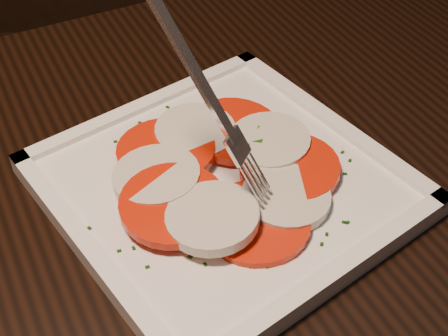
{
  "coord_description": "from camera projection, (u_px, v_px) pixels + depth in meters",
  "views": [
    {
      "loc": [
        -0.36,
        -0.25,
        1.15
      ],
      "look_at": [
        -0.2,
        0.1,
        0.78
      ],
      "focal_mm": 50.0,
      "sensor_mm": 36.0,
      "label": 1
    }
  ],
  "objects": [
    {
      "name": "table",
      "position": [
        316.0,
        267.0,
        0.62
      ],
      "size": [
        1.22,
        0.83,
        0.75
      ],
      "rotation": [
        0.0,
        0.0,
        0.02
      ],
      "color": "black",
      "rests_on": "ground"
    },
    {
      "name": "chair",
      "position": [
        75.0,
        23.0,
        1.18
      ],
      "size": [
        0.54,
        0.54,
        0.93
      ],
      "rotation": [
        0.0,
        0.0,
        -0.36
      ],
      "color": "black",
      "rests_on": "ground"
    },
    {
      "name": "plate",
      "position": [
        224.0,
        186.0,
        0.55
      ],
      "size": [
        0.33,
        0.33,
        0.01
      ],
      "primitive_type": "cube",
      "rotation": [
        0.0,
        0.0,
        0.21
      ],
      "color": "white",
      "rests_on": "table"
    },
    {
      "name": "caprese_salad",
      "position": [
        224.0,
        172.0,
        0.54
      ],
      "size": [
        0.24,
        0.22,
        0.03
      ],
      "color": "red",
      "rests_on": "plate"
    },
    {
      "name": "fork",
      "position": [
        189.0,
        86.0,
        0.46
      ],
      "size": [
        0.1,
        0.11,
        0.18
      ],
      "primitive_type": null,
      "rotation": [
        0.0,
        0.0,
        0.71
      ],
      "color": "white",
      "rests_on": "caprese_salad"
    }
  ]
}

